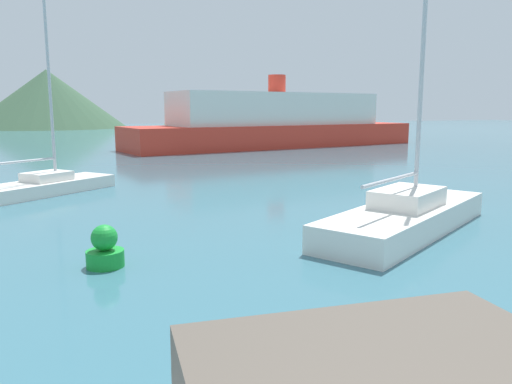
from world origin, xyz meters
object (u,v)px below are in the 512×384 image
Objects in this scene: sailboat_inner at (48,184)px; sailboat_middle at (407,215)px; ferry_distant at (277,123)px; buoy_marker at (105,250)px.

sailboat_inner reaches higher than sailboat_middle.
buoy_marker is at bearing -129.97° from ferry_distant.
sailboat_inner reaches higher than ferry_distant.
ferry_distant is (9.63, 31.03, 1.67)m from sailboat_middle.
ferry_distant is at bearing 42.82° from sailboat_middle.
sailboat_inner is 27.99m from ferry_distant.
ferry_distant reaches higher than buoy_marker.
sailboat_middle is at bearing -117.40° from ferry_distant.
sailboat_inner is at bearing 101.83° from sailboat_middle.
sailboat_middle is at bearing 1.50° from buoy_marker.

